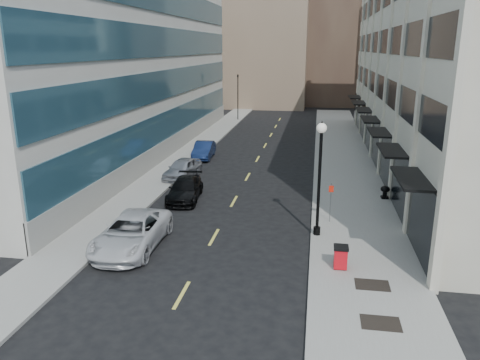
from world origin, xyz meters
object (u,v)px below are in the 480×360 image
(sign_post, at_px, (331,197))
(urn_planter, at_px, (385,191))
(car_silver_sedan, at_px, (182,169))
(traffic_signal, at_px, (238,77))
(trash_bin, at_px, (341,256))
(lamppost, at_px, (320,169))
(car_blue_sedan, at_px, (204,150))
(car_white_van, at_px, (132,233))
(car_black_pickup, at_px, (185,189))

(sign_post, height_order, urn_planter, sign_post)
(car_silver_sedan, xyz_separation_m, sign_post, (10.80, -7.89, 0.86))
(traffic_signal, xyz_separation_m, trash_bin, (11.85, -42.85, -5.01))
(trash_bin, xyz_separation_m, urn_planter, (3.25, 10.60, -0.06))
(trash_bin, height_order, lamppost, lamppost)
(car_blue_sedan, height_order, sign_post, sign_post)
(lamppost, xyz_separation_m, urn_planter, (4.30, 6.85, -3.02))
(traffic_signal, height_order, car_silver_sedan, traffic_signal)
(trash_bin, height_order, urn_planter, trash_bin)
(sign_post, relative_size, urn_planter, 2.72)
(car_silver_sedan, bearing_deg, lamppost, -36.62)
(lamppost, xyz_separation_m, sign_post, (0.70, 2.00, -2.06))
(car_white_van, relative_size, car_black_pickup, 1.23)
(car_silver_sedan, xyz_separation_m, lamppost, (10.10, -9.89, 2.91))
(car_white_van, distance_m, sign_post, 10.87)
(car_silver_sedan, relative_size, lamppost, 0.74)
(traffic_signal, distance_m, trash_bin, 44.73)
(sign_post, bearing_deg, car_silver_sedan, 132.95)
(traffic_signal, bearing_deg, lamppost, -74.56)
(car_black_pickup, relative_size, car_silver_sedan, 1.07)
(car_black_pickup, bearing_deg, urn_planter, 2.78)
(traffic_signal, height_order, sign_post, traffic_signal)
(car_silver_sedan, xyz_separation_m, urn_planter, (14.40, -3.04, -0.10))
(lamppost, relative_size, sign_post, 2.67)
(car_black_pickup, bearing_deg, car_silver_sedan, 102.36)
(car_black_pickup, height_order, urn_planter, car_black_pickup)
(traffic_signal, bearing_deg, trash_bin, -74.55)
(car_black_pickup, relative_size, urn_planter, 5.74)
(sign_post, distance_m, urn_planter, 6.12)
(car_silver_sedan, height_order, car_blue_sedan, car_silver_sedan)
(car_blue_sedan, relative_size, trash_bin, 4.23)
(car_silver_sedan, distance_m, car_blue_sedan, 6.81)
(car_white_van, xyz_separation_m, sign_post, (9.67, 4.90, 0.80))
(car_blue_sedan, height_order, trash_bin, car_blue_sedan)
(traffic_signal, height_order, car_blue_sedan, traffic_signal)
(lamppost, bearing_deg, car_blue_sedan, 121.16)
(traffic_signal, bearing_deg, sign_post, -72.78)
(traffic_signal, distance_m, car_blue_sedan, 22.95)
(car_silver_sedan, relative_size, trash_bin, 4.25)
(car_white_van, height_order, urn_planter, car_white_van)
(car_white_van, xyz_separation_m, urn_planter, (13.27, 9.75, -0.16))
(traffic_signal, height_order, urn_planter, traffic_signal)
(car_silver_sedan, distance_m, sign_post, 13.40)
(car_silver_sedan, distance_m, urn_planter, 14.72)
(traffic_signal, bearing_deg, urn_planter, -64.91)
(car_blue_sedan, bearing_deg, car_black_pickup, -85.74)
(car_white_van, bearing_deg, trash_bin, -5.53)
(trash_bin, distance_m, sign_post, 5.83)
(car_white_van, height_order, car_black_pickup, car_white_van)
(traffic_signal, bearing_deg, car_silver_sedan, -88.63)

